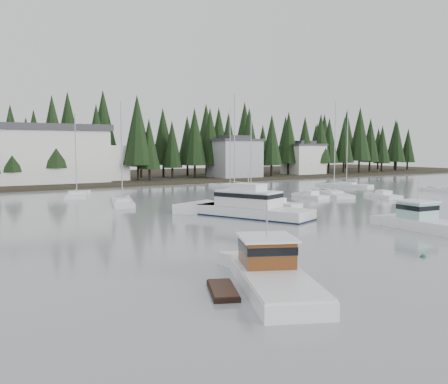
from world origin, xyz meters
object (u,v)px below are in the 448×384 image
object	(u,v)px
sailboat_1	(230,187)
sailboat_7	(123,203)
cabin_cruiser_center	(252,209)
house_east_b	(304,158)
sailboat_6	(234,204)
runabout_2	(384,196)
runabout_4	(311,197)
sailboat_9	(77,196)
runabout_1	(276,205)
house_east_a	(235,157)
sailboat_0	(334,195)
sailboat_4	(251,193)
harbor_inn	(50,154)
lobster_boat_brown	(271,278)
lobster_boat_teal	(429,224)
sailboat_3	(346,186)

from	to	relation	value
sailboat_1	sailboat_7	xyz separation A→B (m)	(-25.01, -13.56, -0.02)
sailboat_7	cabin_cruiser_center	bearing A→B (deg)	-141.68
house_east_b	sailboat_6	distance (m)	65.67
runabout_2	runabout_4	distance (m)	10.53
cabin_cruiser_center	sailboat_9	world-z (taller)	sailboat_9
sailboat_1	runabout_2	size ratio (longest dim) A/B	2.11
runabout_1	house_east_a	bearing A→B (deg)	-38.21
sailboat_0	sailboat_4	distance (m)	12.68
house_east_b	sailboat_9	xyz separation A→B (m)	(-63.28, -22.90, -4.34)
sailboat_6	sailboat_9	bearing A→B (deg)	61.15
house_east_b	harbor_inn	size ratio (longest dim) A/B	0.32
house_east_b	sailboat_6	world-z (taller)	sailboat_6
sailboat_0	sailboat_9	bearing A→B (deg)	87.39
sailboat_1	sailboat_6	world-z (taller)	sailboat_1
sailboat_9	runabout_4	distance (m)	33.67
lobster_boat_brown	sailboat_0	bearing A→B (deg)	-23.82
runabout_4	house_east_a	bearing A→B (deg)	-18.40
sailboat_9	lobster_boat_brown	bearing A→B (deg)	-166.09
cabin_cruiser_center	lobster_boat_brown	bearing A→B (deg)	124.39
lobster_boat_brown	sailboat_1	bearing A→B (deg)	-6.66
runabout_1	runabout_4	size ratio (longest dim) A/B	1.32
sailboat_7	runabout_4	bearing A→B (deg)	-87.75
lobster_boat_teal	runabout_1	bearing A→B (deg)	4.28
house_east_b	sailboat_9	size ratio (longest dim) A/B	0.76
house_east_b	lobster_boat_teal	size ratio (longest dim) A/B	1.09
harbor_inn	cabin_cruiser_center	xyz separation A→B (m)	(6.88, -55.77, -4.98)
lobster_boat_brown	sailboat_1	distance (m)	62.51
runabout_1	runabout_2	distance (m)	19.51
house_east_a	harbor_inn	distance (m)	39.21
sailboat_1	house_east_a	bearing A→B (deg)	-32.70
sailboat_0	sailboat_7	size ratio (longest dim) A/B	1.08
runabout_4	lobster_boat_teal	bearing A→B (deg)	158.83
sailboat_0	sailboat_7	distance (m)	31.24
sailboat_3	runabout_2	world-z (taller)	sailboat_3
runabout_2	sailboat_1	bearing A→B (deg)	40.24
house_east_b	lobster_boat_teal	world-z (taller)	house_east_b
cabin_cruiser_center	runabout_2	size ratio (longest dim) A/B	1.88
harbor_inn	sailboat_4	bearing A→B (deg)	-56.92
runabout_4	house_east_b	bearing A→B (deg)	-39.89
sailboat_0	sailboat_7	xyz separation A→B (m)	(-30.63, 6.14, -0.00)
sailboat_9	runabout_1	size ratio (longest dim) A/B	1.80
harbor_inn	sailboat_0	bearing A→B (deg)	-55.02
house_east_a	runabout_2	world-z (taller)	house_east_a
harbor_inn	lobster_boat_brown	distance (m)	77.98
sailboat_9	sailboat_4	bearing A→B (deg)	-90.38
sailboat_1	harbor_inn	bearing A→B (deg)	49.04
sailboat_9	runabout_2	xyz separation A→B (m)	(36.91, -24.23, 0.06)
lobster_boat_teal	sailboat_4	distance (m)	37.30
cabin_cruiser_center	sailboat_3	distance (m)	44.56
harbor_inn	sailboat_9	xyz separation A→B (m)	(-2.33, -25.24, -5.71)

